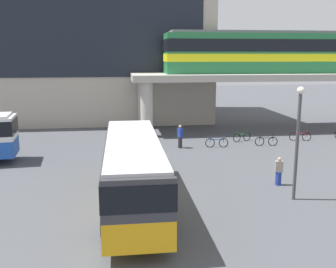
{
  "coord_description": "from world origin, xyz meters",
  "views": [
    {
      "loc": [
        -1.38,
        -19.25,
        7.01
      ],
      "look_at": [
        1.6,
        4.07,
        2.2
      ],
      "focal_mm": 41.34,
      "sensor_mm": 36.0,
      "label": 1
    }
  ],
  "objects_px": {
    "bicycle_green": "(242,137)",
    "pedestrian_by_bike_rack": "(180,137)",
    "station_building": "(73,35)",
    "bicycle_blue": "(217,143)",
    "pedestrian_walking_across": "(279,172)",
    "bicycle_red": "(300,136)",
    "bicycle_black": "(266,141)",
    "bus_main": "(133,165)",
    "train": "(286,52)"
  },
  "relations": [
    {
      "from": "bicycle_blue",
      "to": "pedestrian_by_bike_rack",
      "type": "relative_size",
      "value": 1.0
    },
    {
      "from": "train",
      "to": "bicycle_green",
      "type": "distance_m",
      "value": 10.22
    },
    {
      "from": "train",
      "to": "station_building",
      "type": "bearing_deg",
      "value": 154.38
    },
    {
      "from": "station_building",
      "to": "pedestrian_by_bike_rack",
      "type": "relative_size",
      "value": 16.39
    },
    {
      "from": "bicycle_green",
      "to": "train",
      "type": "bearing_deg",
      "value": 42.12
    },
    {
      "from": "bicycle_red",
      "to": "pedestrian_by_bike_rack",
      "type": "xyz_separation_m",
      "value": [
        -10.34,
        -1.27,
        0.49
      ]
    },
    {
      "from": "bicycle_green",
      "to": "pedestrian_walking_across",
      "type": "distance_m",
      "value": 11.01
    },
    {
      "from": "bicycle_red",
      "to": "bicycle_blue",
      "type": "distance_m",
      "value": 7.61
    },
    {
      "from": "station_building",
      "to": "pedestrian_by_bike_rack",
      "type": "height_order",
      "value": "station_building"
    },
    {
      "from": "bus_main",
      "to": "bicycle_green",
      "type": "bearing_deg",
      "value": 53.78
    },
    {
      "from": "station_building",
      "to": "pedestrian_by_bike_rack",
      "type": "distance_m",
      "value": 20.79
    },
    {
      "from": "bicycle_black",
      "to": "bicycle_green",
      "type": "bearing_deg",
      "value": 127.96
    },
    {
      "from": "train",
      "to": "pedestrian_by_bike_rack",
      "type": "height_order",
      "value": "train"
    },
    {
      "from": "train",
      "to": "bus_main",
      "type": "relative_size",
      "value": 2.06
    },
    {
      "from": "bicycle_green",
      "to": "bicycle_black",
      "type": "distance_m",
      "value": 2.27
    },
    {
      "from": "train",
      "to": "bicycle_black",
      "type": "bearing_deg",
      "value": -121.43
    },
    {
      "from": "bus_main",
      "to": "pedestrian_by_bike_rack",
      "type": "bearing_deg",
      "value": 70.4
    },
    {
      "from": "pedestrian_by_bike_rack",
      "to": "station_building",
      "type": "bearing_deg",
      "value": 119.87
    },
    {
      "from": "train",
      "to": "pedestrian_walking_across",
      "type": "relative_size",
      "value": 14.49
    },
    {
      "from": "bicycle_green",
      "to": "bicycle_blue",
      "type": "height_order",
      "value": "same"
    },
    {
      "from": "train",
      "to": "bicycle_blue",
      "type": "bearing_deg",
      "value": -140.06
    },
    {
      "from": "bicycle_red",
      "to": "pedestrian_walking_across",
      "type": "xyz_separation_m",
      "value": [
        -6.35,
        -10.52,
        0.37
      ]
    },
    {
      "from": "station_building",
      "to": "train",
      "type": "bearing_deg",
      "value": -25.62
    },
    {
      "from": "bicycle_red",
      "to": "pedestrian_walking_across",
      "type": "height_order",
      "value": "pedestrian_walking_across"
    },
    {
      "from": "bicycle_black",
      "to": "station_building",
      "type": "bearing_deg",
      "value": 134.46
    },
    {
      "from": "pedestrian_by_bike_rack",
      "to": "train",
      "type": "bearing_deg",
      "value": 31.28
    },
    {
      "from": "bicycle_black",
      "to": "pedestrian_by_bike_rack",
      "type": "distance_m",
      "value": 6.87
    },
    {
      "from": "bicycle_red",
      "to": "pedestrian_walking_across",
      "type": "distance_m",
      "value": 12.29
    },
    {
      "from": "bicycle_blue",
      "to": "bicycle_green",
      "type": "bearing_deg",
      "value": 34.78
    },
    {
      "from": "bus_main",
      "to": "bicycle_green",
      "type": "relative_size",
      "value": 6.5
    },
    {
      "from": "bicycle_red",
      "to": "bicycle_green",
      "type": "bearing_deg",
      "value": 175.43
    },
    {
      "from": "station_building",
      "to": "bicycle_blue",
      "type": "height_order",
      "value": "station_building"
    },
    {
      "from": "bus_main",
      "to": "pedestrian_by_bike_rack",
      "type": "xyz_separation_m",
      "value": [
        4.01,
        11.26,
        -1.14
      ]
    },
    {
      "from": "bicycle_green",
      "to": "pedestrian_by_bike_rack",
      "type": "bearing_deg",
      "value": -163.04
    },
    {
      "from": "train",
      "to": "bicycle_green",
      "type": "relative_size",
      "value": 13.37
    },
    {
      "from": "station_building",
      "to": "bicycle_black",
      "type": "distance_m",
      "value": 24.93
    },
    {
      "from": "bus_main",
      "to": "pedestrian_by_bike_rack",
      "type": "distance_m",
      "value": 12.01
    },
    {
      "from": "bicycle_green",
      "to": "bicycle_blue",
      "type": "distance_m",
      "value": 3.16
    },
    {
      "from": "bus_main",
      "to": "train",
      "type": "bearing_deg",
      "value": 50.07
    },
    {
      "from": "bicycle_red",
      "to": "bicycle_blue",
      "type": "relative_size",
      "value": 0.98
    },
    {
      "from": "bicycle_black",
      "to": "pedestrian_walking_across",
      "type": "xyz_separation_m",
      "value": [
        -2.86,
        -9.12,
        0.37
      ]
    },
    {
      "from": "train",
      "to": "bicycle_red",
      "type": "xyz_separation_m",
      "value": [
        -0.68,
        -5.42,
        -6.95
      ]
    },
    {
      "from": "bicycle_red",
      "to": "bicycle_blue",
      "type": "bearing_deg",
      "value": -169.3
    },
    {
      "from": "station_building",
      "to": "bicycle_blue",
      "type": "relative_size",
      "value": 16.39
    },
    {
      "from": "pedestrian_walking_across",
      "to": "bicycle_green",
      "type": "bearing_deg",
      "value": 82.35
    },
    {
      "from": "pedestrian_by_bike_rack",
      "to": "pedestrian_walking_across",
      "type": "height_order",
      "value": "pedestrian_by_bike_rack"
    },
    {
      "from": "bicycle_green",
      "to": "pedestrian_by_bike_rack",
      "type": "distance_m",
      "value": 5.73
    },
    {
      "from": "train",
      "to": "bicycle_blue",
      "type": "xyz_separation_m",
      "value": [
        -8.16,
        -6.83,
        -6.95
      ]
    },
    {
      "from": "station_building",
      "to": "pedestrian_walking_across",
      "type": "height_order",
      "value": "station_building"
    },
    {
      "from": "station_building",
      "to": "bicycle_red",
      "type": "relative_size",
      "value": 16.75
    }
  ]
}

